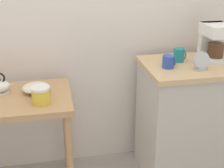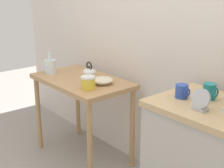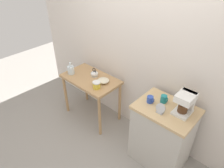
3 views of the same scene
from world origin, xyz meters
The scene contains 12 objects.
ground_plane centered at (0.00, 0.00, 0.00)m, with size 8.00×8.00×0.00m, color gray.
back_wall centered at (0.10, 0.43, 1.40)m, with size 4.40×0.10×2.80m, color silver.
wooden_table centered at (-0.61, 0.05, 0.66)m, with size 0.91×0.54×0.76m.
kitchen_counter centered at (0.70, 0.05, 0.45)m, with size 0.70×0.53×0.90m.
bowl_stoneware centered at (-0.38, 0.10, 0.79)m, with size 0.18×0.18×0.06m.
teakettle centered at (-0.61, 0.14, 0.81)m, with size 0.15×0.12×0.14m.
glass_carafe_vase centered at (-0.94, -0.06, 0.83)m, with size 0.11×0.11×0.20m.
canister_enamel centered at (-0.35, -0.07, 0.81)m, with size 0.12×0.12×0.11m.
coffee_maker centered at (0.87, 0.12, 1.04)m, with size 0.18×0.22×0.26m.
mug_blue centered at (0.49, 0.02, 0.94)m, with size 0.08×0.08×0.08m.
mug_dark_teal centered at (0.61, 0.13, 0.95)m, with size 0.08×0.08×0.10m.
table_clock centered at (0.68, -0.07, 0.96)m, with size 0.11×0.06×0.12m.
Camera 3 is at (1.46, -1.72, 2.46)m, focal length 32.81 mm.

